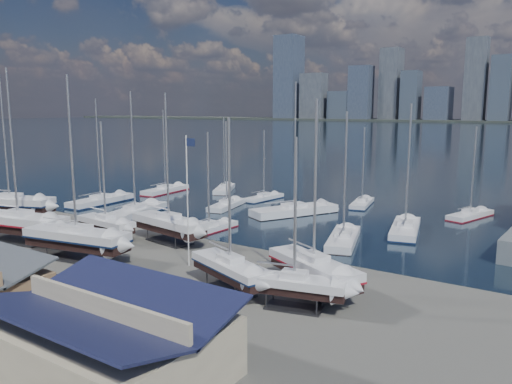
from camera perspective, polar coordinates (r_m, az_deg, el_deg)
The scene contains 26 objects.
ground at distance 51.72m, azimuth -14.46°, elevation -7.29°, with size 1400.00×1400.00×0.00m, color #605E59.
shed_blue at distance 29.70m, azimuth -17.03°, elevation -15.29°, with size 13.65×9.45×4.71m.
sailboat_cradle_0 at distance 74.00m, azimuth -26.31°, elevation -1.18°, with size 12.27×7.46×18.95m.
sailboat_cradle_1 at distance 61.31m, azimuth -25.52°, elevation -3.15°, with size 12.33×5.64×18.99m.
sailboat_cradle_2 at distance 58.81m, azimuth -16.78°, elevation -3.42°, with size 8.17×2.92×13.29m.
sailboat_cradle_3 at distance 52.11m, azimuth -19.80°, elevation -4.96°, with size 11.50×5.08×17.82m.
sailboat_cradle_4 at distance 56.04m, azimuth -9.92°, elevation -3.61°, with size 10.34×4.32×16.34m.
sailboat_cradle_5 at distance 40.74m, azimuth -2.97°, elevation -8.68°, with size 8.87×5.23×14.01m.
sailboat_cradle_6 at distance 40.85m, azimuth 6.61°, elevation -8.57°, with size 9.72×6.59×15.44m.
sailboat_cradle_7 at distance 37.43m, azimuth 4.40°, elevation -10.46°, with size 7.92×3.87×12.72m.
sailboat_moored_0 at distance 81.23m, azimuth -17.32°, elevation -1.12°, with size 3.91×11.52×16.94m.
sailboat_moored_1 at distance 89.47m, azimuth -10.31°, elevation 0.10°, with size 3.60×10.32×15.15m.
sailboat_moored_2 at distance 89.46m, azimuth -3.64°, elevation 0.25°, with size 6.51×9.29×13.80m.
sailboat_moored_3 at distance 71.17m, azimuth -13.63°, elevation -2.41°, with size 6.06×12.33×17.76m.
sailboat_moored_4 at distance 74.65m, azimuth -3.37°, elevation -1.60°, with size 4.38×9.23×13.45m.
sailboat_moored_5 at distance 80.89m, azimuth 0.91°, elevation -0.73°, with size 3.09×8.13×11.85m.
sailboat_moored_6 at distance 60.52m, azimuth -5.37°, elevation -4.27°, with size 2.74×8.49×12.54m.
sailboat_moored_7 at distance 69.94m, azimuth 4.39°, elevation -2.36°, with size 9.02×12.85×19.11m.
sailboat_moored_8 at distance 77.71m, azimuth 12.02°, elevation -1.36°, with size 3.93×8.65×12.50m.
sailboat_moored_9 at distance 56.07m, azimuth 9.95°, elevation -5.47°, with size 5.60×10.36×15.07m.
sailboat_moored_10 at distance 62.26m, azimuth 16.68°, elevation -4.25°, with size 5.35×11.09×15.98m.
sailboat_moored_11 at distance 73.62m, azimuth 23.28°, elevation -2.54°, with size 4.85×8.98×12.94m.
car_b at distance 47.71m, azimuth -26.38°, elevation -8.54°, with size 1.49×4.28×1.41m, color gray.
car_c at distance 43.80m, azimuth -22.12°, elevation -9.82°, with size 2.32×5.04×1.40m, color gray.
car_d at distance 36.37m, azimuth -12.04°, elevation -13.23°, with size 2.09×5.13×1.49m, color gray.
flagpole at distance 46.39m, azimuth -7.78°, elevation 0.01°, with size 1.08×0.12×12.29m.
Camera 1 is at (37.26, -42.73, 14.66)m, focal length 35.00 mm.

